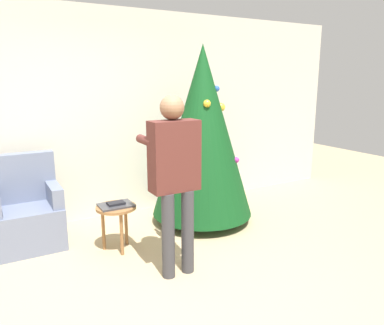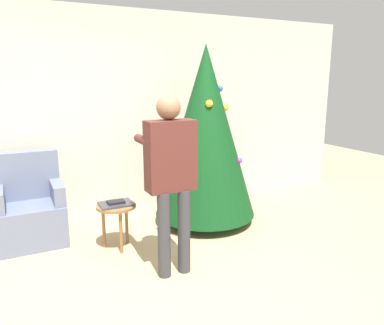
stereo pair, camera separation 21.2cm
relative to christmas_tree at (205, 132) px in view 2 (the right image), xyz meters
name	(u,v)px [view 2 (the right image)]	position (x,y,z in m)	size (l,w,h in m)	color
ground_plane	(165,297)	(-1.14, -1.40, -1.17)	(14.00, 14.00, 0.00)	tan
wall_back	(97,116)	(-1.14, 0.83, 0.18)	(8.00, 0.06, 2.70)	beige
christmas_tree	(205,132)	(0.00, 0.00, 0.00)	(1.28, 1.28, 2.23)	brown
armchair	(30,212)	(-2.07, 0.31, -0.81)	(0.72, 0.63, 1.01)	slate
person_standing	(171,169)	(-0.91, -1.01, -0.16)	(0.46, 0.57, 1.68)	#38383D
side_stool	(116,212)	(-1.24, -0.28, -0.75)	(0.42, 0.42, 0.50)	olive
laptop	(116,204)	(-1.24, -0.28, -0.66)	(0.35, 0.26, 0.02)	#38383D
book	(116,202)	(-1.24, -0.28, -0.64)	(0.18, 0.12, 0.02)	black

